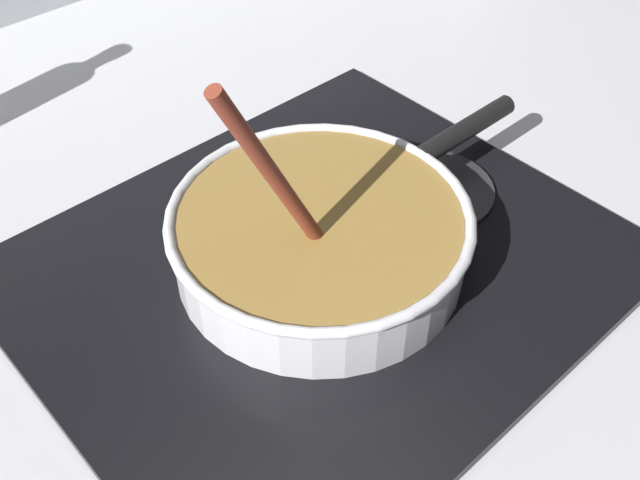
# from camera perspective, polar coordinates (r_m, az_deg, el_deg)

# --- Properties ---
(ground) EXTENTS (2.40, 1.60, 0.04)m
(ground) POSITION_cam_1_polar(r_m,az_deg,el_deg) (0.69, 1.40, -10.16)
(ground) COLOR #B7B7BC
(hob_plate) EXTENTS (0.56, 0.48, 0.01)m
(hob_plate) POSITION_cam_1_polar(r_m,az_deg,el_deg) (0.74, 0.00, -2.07)
(hob_plate) COLOR black
(hob_plate) RESTS_ON ground
(burner_ring) EXTENTS (0.20, 0.20, 0.01)m
(burner_ring) POSITION_cam_1_polar(r_m,az_deg,el_deg) (0.73, 0.00, -1.53)
(burner_ring) COLOR #592D0C
(burner_ring) RESTS_ON hob_plate
(spare_burner) EXTENTS (0.14, 0.14, 0.01)m
(spare_burner) POSITION_cam_1_polar(r_m,az_deg,el_deg) (0.82, 8.42, 3.88)
(spare_burner) COLOR #262628
(spare_burner) RESTS_ON hob_plate
(cooking_pan) EXTENTS (0.43, 0.29, 0.25)m
(cooking_pan) POSITION_cam_1_polar(r_m,az_deg,el_deg) (0.71, 0.09, 0.35)
(cooking_pan) COLOR silver
(cooking_pan) RESTS_ON hob_plate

